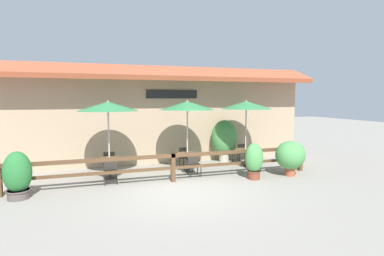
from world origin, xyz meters
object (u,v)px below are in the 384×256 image
potted_plant_tall_tropical (254,160)px  dining_table_near (109,162)px  patio_umbrella_near (108,106)px  dining_table_middle (187,157)px  patio_umbrella_far (246,105)px  chair_middle_wallside (182,156)px  potted_plant_broad_leaf (224,138)px  potted_plant_corner_fern (290,156)px  chair_far_streetside (254,158)px  chair_middle_streetside (194,163)px  chair_near_streetside (110,169)px  patio_umbrella_middle (187,106)px  potted_plant_small_flowering (18,175)px  chair_near_wallside (109,161)px  dining_table_far (245,153)px  chair_far_wallside (240,152)px

potted_plant_tall_tropical → dining_table_near: bearing=160.7°
patio_umbrella_near → dining_table_near: bearing=-90.0°
dining_table_middle → patio_umbrella_far: (2.57, 0.13, 1.98)m
chair_middle_wallside → potted_plant_broad_leaf: potted_plant_broad_leaf is taller
chair_middle_wallside → patio_umbrella_far: size_ratio=0.31×
potted_plant_corner_fern → potted_plant_tall_tropical: bearing=179.8°
dining_table_near → chair_far_streetside: bearing=-4.6°
potted_plant_tall_tropical → potted_plant_broad_leaf: size_ratio=0.68×
potted_plant_tall_tropical → chair_middle_streetside: bearing=149.2°
chair_middle_wallside → potted_plant_corner_fern: bearing=132.4°
chair_near_streetside → potted_plant_tall_tropical: (4.81, -0.99, 0.20)m
potted_plant_tall_tropical → potted_plant_corner_fern: bearing=-0.2°
patio_umbrella_middle → potted_plant_corner_fern: (3.37, -1.80, -1.80)m
potted_plant_small_flowering → patio_umbrella_far: bearing=12.2°
dining_table_near → potted_plant_tall_tropical: 5.09m
patio_umbrella_far → potted_plant_broad_leaf: 1.93m
chair_middle_wallside → potted_plant_broad_leaf: size_ratio=0.45×
chair_near_wallside → potted_plant_small_flowering: (-2.56, -2.19, 0.21)m
chair_far_streetside → patio_umbrella_far: bearing=98.4°
patio_umbrella_far → chair_middle_wallside: bearing=167.6°
chair_near_wallside → dining_table_far: bearing=175.9°
potted_plant_broad_leaf → chair_far_streetside: bearing=-75.3°
patio_umbrella_far → potted_plant_corner_fern: bearing=-67.5°
patio_umbrella_far → chair_far_wallside: bearing=82.6°
chair_far_wallside → potted_plant_small_flowering: potted_plant_small_flowering is taller
chair_far_streetside → chair_far_wallside: (0.09, 1.37, 0.00)m
patio_umbrella_near → chair_near_wallside: size_ratio=3.26×
dining_table_middle → dining_table_far: 2.58m
patio_umbrella_middle → potted_plant_broad_leaf: patio_umbrella_middle is taller
chair_middle_wallside → potted_plant_small_flowering: potted_plant_small_flowering is taller
chair_far_wallside → potted_plant_small_flowering: bearing=6.2°
chair_near_wallside → dining_table_middle: bearing=169.4°
chair_near_wallside → potted_plant_broad_leaf: 5.08m
chair_near_streetside → chair_far_streetside: bearing=3.7°
chair_far_wallside → chair_middle_streetside: bearing=19.5°
dining_table_middle → chair_far_wallside: chair_far_wallside is taller
potted_plant_tall_tropical → potted_plant_broad_leaf: (0.21, 3.04, 0.37)m
chair_middle_streetside → potted_plant_tall_tropical: 2.17m
dining_table_middle → chair_middle_wallside: size_ratio=1.03×
chair_near_streetside → dining_table_middle: 3.03m
potted_plant_corner_fern → chair_far_streetside: bearing=122.7°
patio_umbrella_middle → potted_plant_small_flowering: patio_umbrella_middle is taller
dining_table_middle → potted_plant_corner_fern: potted_plant_corner_fern is taller
chair_far_streetside → potted_plant_broad_leaf: potted_plant_broad_leaf is taller
chair_far_wallside → chair_far_streetside: bearing=75.9°
patio_umbrella_far → potted_plant_corner_fern: (0.80, -1.93, -1.80)m
patio_umbrella_far → dining_table_far: size_ratio=3.16×
dining_table_near → potted_plant_tall_tropical: potted_plant_tall_tropical is taller
chair_near_wallside → dining_table_far: chair_near_wallside is taller
chair_near_streetside → patio_umbrella_far: (5.49, 0.93, 2.07)m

